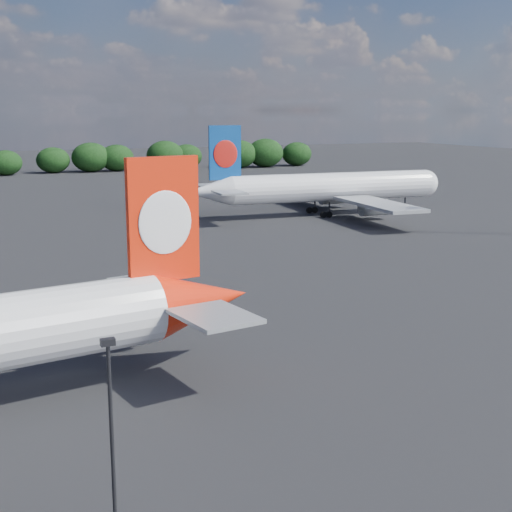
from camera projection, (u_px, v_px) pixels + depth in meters
name	position (u px, v px, depth m)	size (l,w,h in m)	color
china_southern_airliner	(324.00, 188.00, 124.14)	(48.00, 45.65, 15.66)	white
apron_lamp_post	(112.00, 442.00, 27.57)	(0.55, 0.30, 9.66)	black
horizon_treeline	(17.00, 160.00, 202.48)	(203.58, 15.10, 9.16)	black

